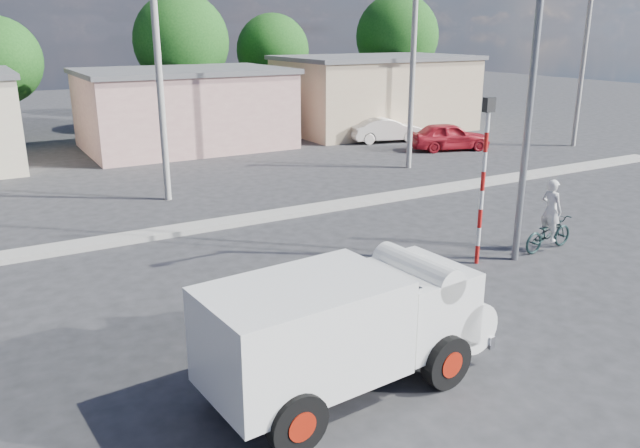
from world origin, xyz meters
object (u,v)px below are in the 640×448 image
car_cream (385,130)px  streetlight (529,72)px  cyclist (550,220)px  traffic_pole (484,168)px  truck (352,324)px  car_red (449,136)px  bicycle (548,233)px

car_cream → streetlight: 19.09m
cyclist → traffic_pole: 3.02m
truck → streetlight: size_ratio=0.60×
truck → cyclist: truck is taller
cyclist → car_cream: bearing=-24.5°
truck → car_cream: truck is taller
car_red → traffic_pole: 16.62m
bicycle → traffic_pole: traffic_pole is taller
traffic_pole → car_cream: bearing=61.9°
bicycle → traffic_pole: size_ratio=0.43×
truck → car_red: size_ratio=1.30×
cyclist → traffic_pole: bearing=81.8°
cyclist → traffic_pole: (-2.47, 0.19, 1.72)m
car_cream → traffic_pole: 18.85m
car_cream → traffic_pole: (-8.83, -16.55, 1.93)m
truck → cyclist: size_ratio=3.10×
truck → bicycle: truck is taller
truck → traffic_pole: bearing=24.2°
truck → bicycle: bearing=15.6°
cyclist → traffic_pole: size_ratio=0.40×
truck → traffic_pole: 7.15m
car_red → streetlight: (-9.32, -13.24, 4.26)m
truck → streetlight: bearing=18.8°
truck → traffic_pole: (6.13, 3.40, 1.39)m
streetlight → cyclist: bearing=4.0°
car_cream → car_red: bearing=-146.9°
truck → car_cream: 24.94m
car_red → truck: bearing=152.2°
truck → car_cream: (14.96, 19.95, -0.54)m
cyclist → car_red: cyclist is taller
car_cream → traffic_pole: bearing=163.3°
bicycle → streetlight: (-1.53, -0.11, 4.47)m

